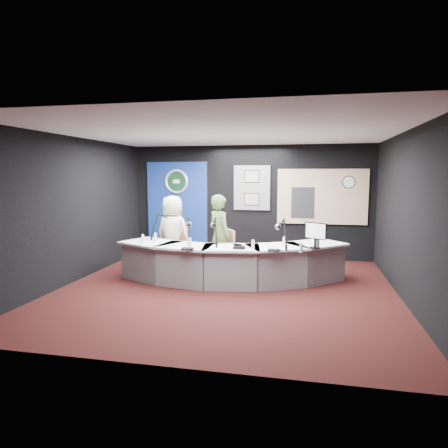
% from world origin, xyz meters
% --- Properties ---
extents(ground, '(6.00, 6.00, 0.00)m').
position_xyz_m(ground, '(0.00, 0.00, 0.00)').
color(ground, black).
rests_on(ground, ground).
extents(ceiling, '(6.00, 6.00, 0.02)m').
position_xyz_m(ceiling, '(0.00, 0.00, 2.80)').
color(ceiling, silver).
rests_on(ceiling, ground).
extents(wall_back, '(6.00, 0.02, 2.80)m').
position_xyz_m(wall_back, '(0.00, 3.00, 1.40)').
color(wall_back, black).
rests_on(wall_back, ground).
extents(wall_front, '(6.00, 0.02, 2.80)m').
position_xyz_m(wall_front, '(0.00, -3.00, 1.40)').
color(wall_front, black).
rests_on(wall_front, ground).
extents(wall_left, '(0.02, 6.00, 2.80)m').
position_xyz_m(wall_left, '(-3.00, 0.00, 1.40)').
color(wall_left, black).
rests_on(wall_left, ground).
extents(wall_right, '(0.02, 6.00, 2.80)m').
position_xyz_m(wall_right, '(3.00, 0.00, 1.40)').
color(wall_right, black).
rests_on(wall_right, ground).
extents(broadcast_desk, '(4.50, 1.90, 0.75)m').
position_xyz_m(broadcast_desk, '(-0.05, 0.55, 0.38)').
color(broadcast_desk, silver).
rests_on(broadcast_desk, ground).
extents(backdrop_panel, '(1.60, 0.05, 2.30)m').
position_xyz_m(backdrop_panel, '(-1.90, 2.97, 1.25)').
color(backdrop_panel, navy).
rests_on(backdrop_panel, wall_back).
extents(agency_seal, '(0.63, 0.07, 0.63)m').
position_xyz_m(agency_seal, '(-1.90, 2.93, 1.90)').
color(agency_seal, silver).
rests_on(agency_seal, backdrop_panel).
extents(seal_center, '(0.48, 0.01, 0.48)m').
position_xyz_m(seal_center, '(-1.90, 2.94, 1.90)').
color(seal_center, black).
rests_on(seal_center, backdrop_panel).
extents(pinboard, '(0.90, 0.04, 1.10)m').
position_xyz_m(pinboard, '(0.05, 2.97, 1.75)').
color(pinboard, slate).
rests_on(pinboard, wall_back).
extents(framed_photo_upper, '(0.34, 0.02, 0.27)m').
position_xyz_m(framed_photo_upper, '(0.05, 2.94, 2.03)').
color(framed_photo_upper, gray).
rests_on(framed_photo_upper, pinboard).
extents(framed_photo_lower, '(0.34, 0.02, 0.27)m').
position_xyz_m(framed_photo_lower, '(0.05, 2.94, 1.47)').
color(framed_photo_lower, gray).
rests_on(framed_photo_lower, pinboard).
extents(booth_window_frame, '(2.12, 0.06, 1.32)m').
position_xyz_m(booth_window_frame, '(1.75, 2.97, 1.55)').
color(booth_window_frame, tan).
rests_on(booth_window_frame, wall_back).
extents(booth_glow, '(2.00, 0.02, 1.20)m').
position_xyz_m(booth_glow, '(1.75, 2.96, 1.55)').
color(booth_glow, beige).
rests_on(booth_glow, booth_window_frame).
extents(equipment_rack, '(0.55, 0.02, 0.75)m').
position_xyz_m(equipment_rack, '(1.30, 2.94, 1.40)').
color(equipment_rack, black).
rests_on(equipment_rack, booth_window_frame).
extents(wall_clock, '(0.28, 0.01, 0.28)m').
position_xyz_m(wall_clock, '(2.35, 2.94, 1.90)').
color(wall_clock, white).
rests_on(wall_clock, booth_window_frame).
extents(armchair_left, '(0.72, 0.72, 1.01)m').
position_xyz_m(armchair_left, '(-1.40, 1.17, 0.50)').
color(armchair_left, tan).
rests_on(armchair_left, ground).
extents(armchair_right, '(0.72, 0.72, 0.93)m').
position_xyz_m(armchair_right, '(-0.32, 0.93, 0.46)').
color(armchair_right, tan).
rests_on(armchair_right, ground).
extents(draped_jacket, '(0.51, 0.26, 0.70)m').
position_xyz_m(draped_jacket, '(-1.51, 1.41, 0.62)').
color(draped_jacket, '#686657').
rests_on(draped_jacket, armchair_left).
extents(person_man, '(0.90, 0.70, 1.63)m').
position_xyz_m(person_man, '(-1.40, 1.17, 0.82)').
color(person_man, beige).
rests_on(person_man, ground).
extents(person_woman, '(0.72, 0.71, 1.68)m').
position_xyz_m(person_woman, '(-0.32, 0.93, 0.84)').
color(person_woman, '#4F6132').
rests_on(person_woman, ground).
extents(computer_monitor, '(0.35, 0.25, 0.28)m').
position_xyz_m(computer_monitor, '(1.57, 0.41, 1.07)').
color(computer_monitor, black).
rests_on(computer_monitor, broadcast_desk).
extents(desk_phone, '(0.21, 0.17, 0.05)m').
position_xyz_m(desk_phone, '(0.24, 0.08, 0.78)').
color(desk_phone, black).
rests_on(desk_phone, broadcast_desk).
extents(headphones_near, '(0.21, 0.21, 0.04)m').
position_xyz_m(headphones_near, '(0.87, -0.01, 0.77)').
color(headphones_near, black).
rests_on(headphones_near, broadcast_desk).
extents(headphones_far, '(0.22, 0.22, 0.04)m').
position_xyz_m(headphones_far, '(-0.65, -0.20, 0.77)').
color(headphones_far, black).
rests_on(headphones_far, broadcast_desk).
extents(paper_stack, '(0.24, 0.32, 0.00)m').
position_xyz_m(paper_stack, '(-1.41, 0.65, 0.75)').
color(paper_stack, white).
rests_on(paper_stack, broadcast_desk).
extents(notepad, '(0.22, 0.32, 0.00)m').
position_xyz_m(notepad, '(-0.21, 0.21, 0.75)').
color(notepad, white).
rests_on(notepad, broadcast_desk).
extents(boom_mic_a, '(0.42, 0.66, 0.60)m').
position_xyz_m(boom_mic_a, '(-1.52, 0.91, 1.05)').
color(boom_mic_a, black).
rests_on(boom_mic_a, broadcast_desk).
extents(boom_mic_b, '(0.29, 0.72, 0.60)m').
position_xyz_m(boom_mic_b, '(-0.80, 0.37, 1.05)').
color(boom_mic_b, black).
rests_on(boom_mic_b, broadcast_desk).
extents(boom_mic_c, '(0.31, 0.71, 0.60)m').
position_xyz_m(boom_mic_c, '(-0.29, 0.37, 1.05)').
color(boom_mic_c, black).
rests_on(boom_mic_c, broadcast_desk).
extents(boom_mic_d, '(0.31, 0.71, 0.60)m').
position_xyz_m(boom_mic_d, '(0.97, 0.38, 1.05)').
color(boom_mic_d, black).
rests_on(boom_mic_d, broadcast_desk).
extents(water_bottles, '(3.37, 0.62, 0.18)m').
position_xyz_m(water_bottles, '(-0.04, 0.23, 0.84)').
color(water_bottles, silver).
rests_on(water_bottles, broadcast_desk).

